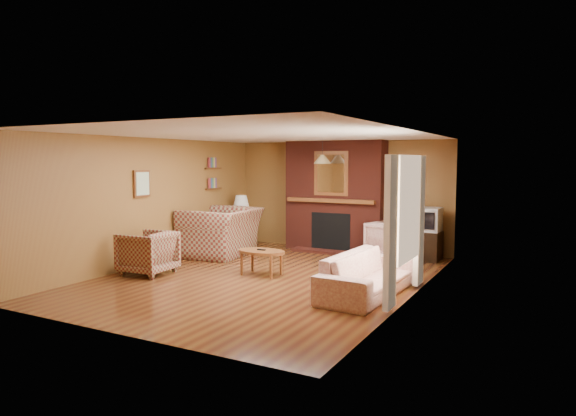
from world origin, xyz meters
The scene contains 20 objects.
floor centered at (0.00, 0.00, 0.00)m, with size 6.50×6.50×0.00m, color #471E0F.
ceiling centered at (0.00, 0.00, 2.40)m, with size 6.50×6.50×0.00m, color silver.
wall_back centered at (0.00, 3.25, 1.20)m, with size 6.50×6.50×0.00m, color olive.
wall_front centered at (0.00, -3.25, 1.20)m, with size 6.50×6.50×0.00m, color olive.
wall_left centered at (-2.50, 0.00, 1.20)m, with size 6.50×6.50×0.00m, color olive.
wall_right centered at (2.50, 0.00, 1.20)m, with size 6.50×6.50×0.00m, color olive.
fireplace centered at (0.00, 2.98, 1.18)m, with size 2.20×0.82×2.40m.
window_right centered at (2.45, -0.20, 1.13)m, with size 0.10×1.85×2.00m.
bookshelf centered at (-2.44, 1.90, 1.67)m, with size 0.09×0.55×0.71m.
botanical_print centered at (-2.47, -0.30, 1.55)m, with size 0.05×0.40×0.50m.
pendant_light centered at (0.00, 2.30, 2.00)m, with size 0.36×0.36×0.48m.
plaid_loveseat centered at (-1.85, 1.31, 0.49)m, with size 1.51×1.32×0.98m, color maroon.
plaid_armchair centered at (-1.95, -0.74, 0.38)m, with size 0.80×0.83×0.75m, color maroon.
floral_sofa centered at (1.90, -0.23, 0.30)m, with size 2.09×0.82×0.61m, color beige.
floral_armchair centered at (1.42, 2.58, 0.38)m, with size 0.81×0.84×0.76m, color beige.
coffee_table centered at (-0.16, 0.13, 0.38)m, with size 0.87×0.54×0.45m.
side_table centered at (-2.10, 2.45, 0.28)m, with size 0.43×0.43×0.57m, color brown.
table_lamp centered at (-2.10, 2.45, 0.91)m, with size 0.37×0.37×0.61m.
tv_stand centered at (2.05, 2.80, 0.29)m, with size 0.54×0.49×0.58m, color black.
crt_tv centered at (2.05, 2.79, 0.82)m, with size 0.51×0.51×0.47m.
Camera 1 is at (4.37, -7.35, 1.97)m, focal length 32.00 mm.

